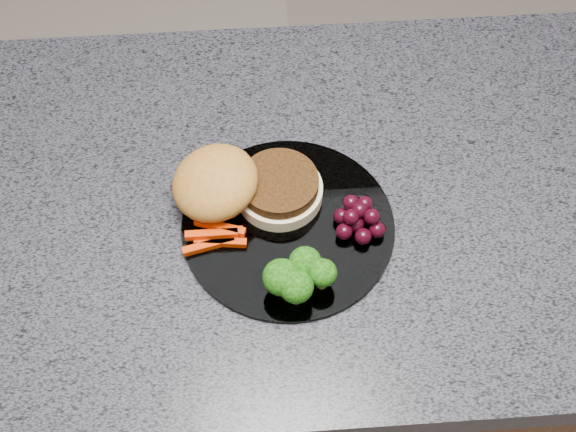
% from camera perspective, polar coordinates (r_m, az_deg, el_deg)
% --- Properties ---
extents(island_cabinet, '(1.20, 0.60, 0.86)m').
position_cam_1_polar(island_cabinet, '(1.42, 3.48, -9.11)').
color(island_cabinet, '#53331C').
rests_on(island_cabinet, ground).
extents(countertop, '(1.20, 0.60, 0.04)m').
position_cam_1_polar(countertop, '(1.03, 4.76, 1.04)').
color(countertop, '#45454E').
rests_on(countertop, island_cabinet).
extents(plate, '(0.26, 0.26, 0.01)m').
position_cam_1_polar(plate, '(0.98, -0.00, -0.73)').
color(plate, white).
rests_on(plate, countertop).
extents(burger, '(0.20, 0.12, 0.06)m').
position_cam_1_polar(burger, '(0.98, -3.56, 2.08)').
color(burger, '#FBE3B0').
rests_on(burger, plate).
extents(carrot_sticks, '(0.08, 0.05, 0.02)m').
position_cam_1_polar(carrot_sticks, '(0.96, -5.17, -1.45)').
color(carrot_sticks, red).
rests_on(carrot_sticks, plate).
extents(broccoli, '(0.09, 0.07, 0.05)m').
position_cam_1_polar(broccoli, '(0.91, 0.68, -4.29)').
color(broccoli, olive).
rests_on(broccoli, plate).
extents(grape_bunch, '(0.06, 0.06, 0.04)m').
position_cam_1_polar(grape_bunch, '(0.96, 5.08, -0.13)').
color(grape_bunch, black).
rests_on(grape_bunch, plate).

